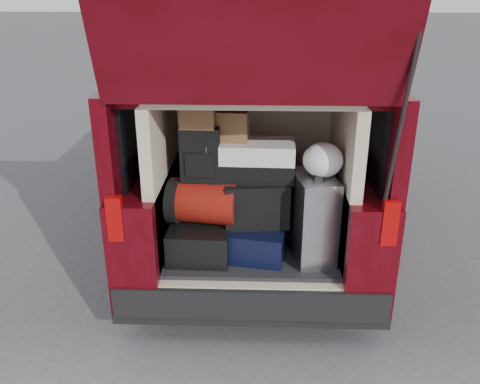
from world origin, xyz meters
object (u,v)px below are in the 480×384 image
object	(u,v)px
red_duffel	(204,201)
backpack	(201,154)
navy_hardshell	(258,238)
black_hardshell	(202,235)
silver_roller	(313,218)
black_soft_case	(256,203)
twotone_duffel	(251,160)

from	to	relation	value
red_duffel	backpack	bearing A→B (deg)	121.14
red_duffel	navy_hardshell	bearing A→B (deg)	8.88
black_hardshell	navy_hardshell	world-z (taller)	black_hardshell
silver_roller	backpack	distance (m)	0.91
black_hardshell	silver_roller	distance (m)	0.83
navy_hardshell	red_duffel	world-z (taller)	red_duffel
navy_hardshell	silver_roller	size ratio (longest dim) A/B	0.80
red_duffel	black_soft_case	xyz separation A→B (m)	(0.38, 0.02, -0.01)
black_hardshell	black_soft_case	distance (m)	0.48
twotone_duffel	navy_hardshell	bearing A→B (deg)	-58.96
silver_roller	red_duffel	bearing A→B (deg)	163.99
black_soft_case	backpack	bearing A→B (deg)	172.16
backpack	twotone_duffel	xyz separation A→B (m)	(0.35, 0.06, -0.06)
red_duffel	backpack	world-z (taller)	backpack
navy_hardshell	red_duffel	size ratio (longest dim) A/B	1.04
black_hardshell	silver_roller	size ratio (longest dim) A/B	0.95
silver_roller	twotone_duffel	world-z (taller)	twotone_duffel
red_duffel	black_soft_case	size ratio (longest dim) A/B	1.07
navy_hardshell	twotone_duffel	xyz separation A→B (m)	(-0.05, 0.09, 0.57)
black_hardshell	twotone_duffel	distance (m)	0.67
silver_roller	twotone_duffel	size ratio (longest dim) A/B	1.04
navy_hardshell	backpack	size ratio (longest dim) A/B	1.31
black_hardshell	backpack	world-z (taller)	backpack
navy_hardshell	black_hardshell	bearing A→B (deg)	-170.73
twotone_duffel	black_soft_case	bearing A→B (deg)	-61.85
red_duffel	backpack	xyz separation A→B (m)	(-0.01, 0.03, 0.35)
backpack	twotone_duffel	world-z (taller)	backpack
red_duffel	twotone_duffel	size ratio (longest dim) A/B	0.80
twotone_duffel	backpack	bearing A→B (deg)	-168.25
navy_hardshell	silver_roller	distance (m)	0.44
backpack	twotone_duffel	bearing A→B (deg)	13.29
red_duffel	black_soft_case	bearing A→B (deg)	11.73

